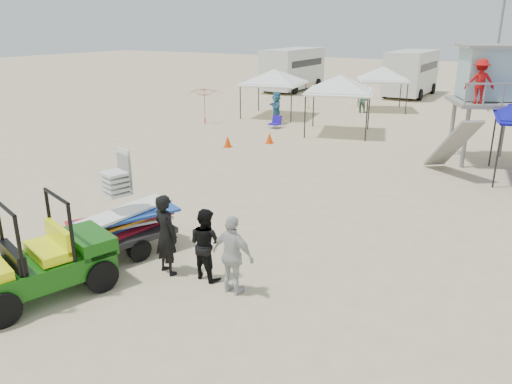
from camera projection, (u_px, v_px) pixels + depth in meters
The scene contains 19 objects.
ground at pixel (161, 288), 10.23m from camera, with size 140.00×140.00×0.00m, color beige.
utility_cart at pixel (37, 253), 9.67m from camera, with size 2.03×2.88×1.98m.
surf_trailer at pixel (124, 217), 11.59m from camera, with size 1.93×2.70×2.18m.
man_left at pixel (166, 235), 10.61m from camera, with size 0.65×0.43×1.79m, color black.
man_mid at pixel (206, 244), 10.44m from camera, with size 0.76×0.59×1.56m, color black.
man_right at pixel (233, 255), 9.81m from camera, with size 0.97×0.40×1.65m, color silver.
lifeguard_tower at pixel (491, 78), 18.73m from camera, with size 3.55×3.55×4.31m.
canopy_white_a at pixel (340, 78), 23.73m from camera, with size 3.70×3.70×3.25m.
canopy_white_b at pixel (274, 72), 28.36m from camera, with size 3.65×3.65×3.09m.
canopy_white_c at pixel (384, 69), 30.43m from camera, with size 3.66×3.66×3.07m.
umbrella_a at pixel (204, 106), 26.68m from camera, with size 2.12×2.16×1.94m, color red.
umbrella_b at pixel (309, 96), 31.26m from camera, with size 1.86×1.90×1.71m, color orange.
cone_near at pixel (228, 142), 21.81m from camera, with size 0.34×0.34×0.50m, color #EE4107.
cone_far at pixel (269, 138), 22.51m from camera, with size 0.34×0.34×0.50m, color #F74507.
beach_chair_a at pixel (276, 122), 25.82m from camera, with size 0.60×0.64×0.64m.
rv_far_left at pixel (293, 67), 39.89m from camera, with size 2.64×6.80×3.25m.
rv_mid_left at pixel (411, 71), 36.78m from camera, with size 2.65×6.50×3.25m.
light_pole_left at pixel (498, 44), 29.52m from camera, with size 0.14×0.14×8.00m, color slate.
distant_beachgoers at pixel (400, 109), 26.53m from camera, with size 18.00×16.74×1.78m.
Camera 1 is at (6.29, -6.80, 5.16)m, focal length 35.00 mm.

